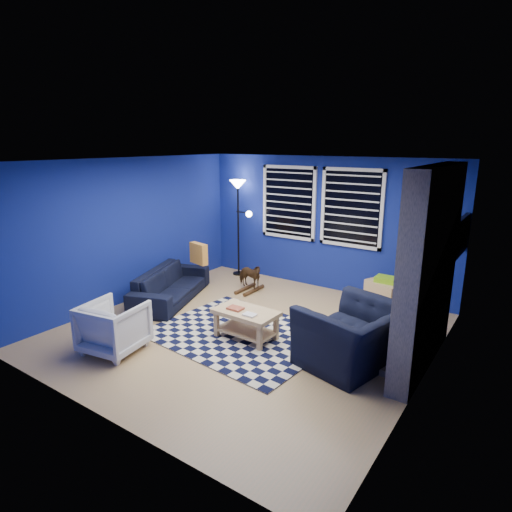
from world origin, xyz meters
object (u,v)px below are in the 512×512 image
at_px(sofa, 171,285).
at_px(coffee_table, 246,318).
at_px(armchair_bent, 114,327).
at_px(rocking_horse, 249,276).
at_px(tv, 460,237).
at_px(floor_lamp, 239,198).
at_px(cabinet, 385,295).
at_px(armchair_big, 352,336).

xyz_separation_m(sofa, coffee_table, (2.01, -0.51, 0.03)).
bearing_deg(armchair_bent, rocking_horse, -102.26).
relative_size(rocking_horse, coffee_table, 0.62).
distance_m(tv, floor_lamp, 4.26).
xyz_separation_m(sofa, cabinet, (3.30, 1.68, -0.02)).
distance_m(rocking_horse, cabinet, 2.47).
relative_size(sofa, rocking_horse, 3.37).
bearing_deg(sofa, rocking_horse, -57.98).
xyz_separation_m(tv, sofa, (-4.34, -1.68, -1.12)).
bearing_deg(floor_lamp, tv, -3.32).
bearing_deg(rocking_horse, coffee_table, -143.44).
relative_size(tv, sofa, 0.52).
distance_m(armchair_bent, rocking_horse, 2.98).
bearing_deg(cabinet, tv, 23.53).
relative_size(armchair_big, cabinet, 1.73).
relative_size(coffee_table, floor_lamp, 0.46).
xyz_separation_m(armchair_bent, floor_lamp, (-0.67, 3.73, 1.29)).
relative_size(armchair_big, armchair_bent, 1.61).
bearing_deg(tv, coffee_table, -136.78).
relative_size(armchair_big, rocking_horse, 2.13).
xyz_separation_m(rocking_horse, floor_lamp, (-0.80, 0.75, 1.33)).
distance_m(armchair_big, cabinet, 2.06).
height_order(tv, armchair_bent, tv).
relative_size(sofa, cabinet, 2.73).
xyz_separation_m(rocking_horse, coffee_table, (1.13, -1.68, 0.00)).
xyz_separation_m(coffee_table, floor_lamp, (-1.92, 2.43, 1.32)).
height_order(tv, rocking_horse, tv).
relative_size(armchair_big, floor_lamp, 0.61).
distance_m(armchair_bent, floor_lamp, 4.00).
bearing_deg(floor_lamp, rocking_horse, -43.42).
distance_m(sofa, armchair_big, 3.57).
bearing_deg(armchair_big, tv, 172.39).
distance_m(armchair_big, armchair_bent, 3.14).
bearing_deg(tv, armchair_bent, -135.74).
bearing_deg(tv, cabinet, 179.46).
xyz_separation_m(sofa, floor_lamp, (0.09, 1.92, 1.35)).
xyz_separation_m(armchair_big, rocking_horse, (-2.66, 1.52, -0.08)).
height_order(tv, cabinet, tv).
xyz_separation_m(armchair_big, armchair_bent, (-2.79, -1.46, -0.05)).
distance_m(coffee_table, cabinet, 2.55).
distance_m(coffee_table, floor_lamp, 3.37).
bearing_deg(coffee_table, sofa, 165.77).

